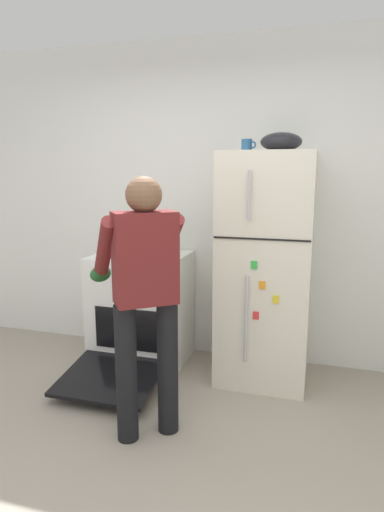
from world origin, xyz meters
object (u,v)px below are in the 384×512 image
object	(u,v)px
stove_range	(141,310)
person_cook	(144,285)
mixing_bowl	(281,142)
pepper_mill	(118,240)
coffee_mug	(247,145)
refrigerator	(266,269)
red_pot	(156,249)

from	to	relation	value
stove_range	person_cook	size ratio (longest dim) A/B	0.77
mixing_bowl	person_cook	bearing A→B (deg)	-124.54
person_cook	pepper_mill	bearing A→B (deg)	121.95
stove_range	coffee_mug	xyz separation A→B (m)	(0.87, 0.07, 1.35)
person_cook	coffee_mug	size ratio (longest dim) A/B	14.28
refrigerator	stove_range	world-z (taller)	refrigerator
pepper_mill	coffee_mug	bearing A→B (deg)	-7.33
refrigerator	mixing_bowl	world-z (taller)	mixing_bowl
stove_range	pepper_mill	bearing A→B (deg)	143.98
refrigerator	pepper_mill	xyz separation A→B (m)	(-1.34, 0.20, 0.13)
red_pot	pepper_mill	distance (m)	0.52
red_pot	mixing_bowl	distance (m)	1.27
mixing_bowl	coffee_mug	bearing A→B (deg)	169.01
red_pot	mixing_bowl	xyz separation A→B (m)	(0.96, 0.05, 0.83)
stove_range	coffee_mug	size ratio (longest dim) A/B	11.04
refrigerator	mixing_bowl	size ratio (longest dim) A/B	5.89
red_pot	pepper_mill	xyz separation A→B (m)	(-0.46, 0.25, 0.01)
person_cook	refrigerator	bearing A→B (deg)	58.72
refrigerator	person_cook	size ratio (longest dim) A/B	1.10
refrigerator	coffee_mug	world-z (taller)	coffee_mug
coffee_mug	pepper_mill	world-z (taller)	coffee_mug
coffee_mug	mixing_bowl	bearing A→B (deg)	-10.99
refrigerator	pepper_mill	bearing A→B (deg)	171.52
refrigerator	red_pot	distance (m)	0.89
stove_range	refrigerator	bearing A→B (deg)	0.98
stove_range	red_pot	size ratio (longest dim) A/B	3.31
red_pot	pepper_mill	size ratio (longest dim) A/B	2.61
pepper_mill	red_pot	bearing A→B (deg)	-28.52
person_cook	coffee_mug	distance (m)	1.41
coffee_mug	red_pot	bearing A→B (deg)	-171.94
coffee_mug	pepper_mill	distance (m)	1.42
refrigerator	coffee_mug	distance (m)	0.95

